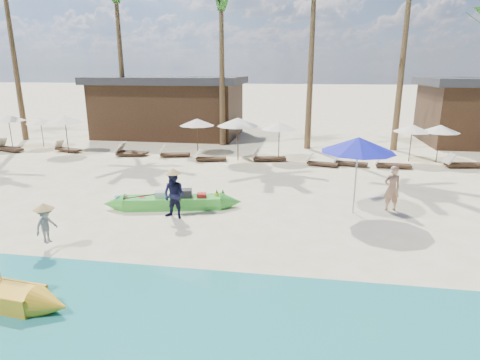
# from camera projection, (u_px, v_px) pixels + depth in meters

# --- Properties ---
(ground) EXTENTS (240.00, 240.00, 0.00)m
(ground) POSITION_uv_depth(u_px,v_px,m) (237.00, 232.00, 12.40)
(ground) COLOR #FFE8BC
(ground) RESTS_ON ground
(wet_sand_strip) EXTENTS (240.00, 4.50, 0.01)m
(wet_sand_strip) POSITION_uv_depth(u_px,v_px,m) (194.00, 334.00, 7.65)
(wet_sand_strip) COLOR tan
(wet_sand_strip) RESTS_ON ground
(green_canoe) EXTENTS (5.50, 1.52, 0.71)m
(green_canoe) POSITION_uv_depth(u_px,v_px,m) (173.00, 202.00, 14.48)
(green_canoe) COLOR green
(green_canoe) RESTS_ON ground
(tourist) EXTENTS (0.68, 0.53, 1.64)m
(tourist) POSITION_uv_depth(u_px,v_px,m) (392.00, 188.00, 14.11)
(tourist) COLOR tan
(tourist) RESTS_ON ground
(vendor_green) EXTENTS (0.92, 0.80, 1.61)m
(vendor_green) POSITION_uv_depth(u_px,v_px,m) (174.00, 195.00, 13.39)
(vendor_green) COLOR #131535
(vendor_green) RESTS_ON ground
(vendor_yellow) EXTENTS (0.55, 0.75, 1.05)m
(vendor_yellow) POSITION_uv_depth(u_px,v_px,m) (46.00, 225.00, 11.11)
(vendor_yellow) COLOR gray
(vendor_yellow) RESTS_ON ground
(blue_umbrella) EXTENTS (2.50, 2.50, 2.69)m
(blue_umbrella) POSITION_uv_depth(u_px,v_px,m) (358.00, 145.00, 13.41)
(blue_umbrella) COLOR #99999E
(blue_umbrella) RESTS_ON ground
(resort_parasol_1) EXTENTS (2.02, 2.02, 2.08)m
(resort_parasol_1) POSITION_uv_depth(u_px,v_px,m) (8.00, 118.00, 25.26)
(resort_parasol_1) COLOR #392317
(resort_parasol_1) RESTS_ON ground
(lounger_1_right) EXTENTS (1.92, 0.70, 0.64)m
(lounger_1_right) POSITION_uv_depth(u_px,v_px,m) (3.00, 147.00, 24.68)
(lounger_1_right) COLOR #392317
(lounger_1_right) RESTS_ON ground
(resort_parasol_2) EXTENTS (1.79, 1.79, 1.84)m
(resort_parasol_2) POSITION_uv_depth(u_px,v_px,m) (41.00, 121.00, 25.51)
(resort_parasol_2) COLOR #392317
(resort_parasol_2) RESTS_ON ground
(lounger_2_left) EXTENTS (2.04, 1.23, 0.66)m
(lounger_2_left) POSITION_uv_depth(u_px,v_px,m) (8.00, 148.00, 24.45)
(lounger_2_left) COLOR #392317
(lounger_2_left) RESTS_ON ground
(resort_parasol_3) EXTENTS (2.18, 2.18, 2.25)m
(resort_parasol_3) POSITION_uv_depth(u_px,v_px,m) (65.00, 119.00, 23.41)
(resort_parasol_3) COLOR #392317
(resort_parasol_3) RESTS_ON ground
(lounger_3_left) EXTENTS (1.88, 1.05, 0.61)m
(lounger_3_left) POSITION_uv_depth(u_px,v_px,m) (67.00, 148.00, 24.28)
(lounger_3_left) COLOR #392317
(lounger_3_left) RESTS_ON ground
(lounger_3_right) EXTENTS (1.92, 0.82, 0.63)m
(lounger_3_right) POSITION_uv_depth(u_px,v_px,m) (131.00, 151.00, 23.43)
(lounger_3_right) COLOR #392317
(lounger_3_right) RESTS_ON ground
(resort_parasol_4) EXTENTS (2.03, 2.03, 2.09)m
(resort_parasol_4) POSITION_uv_depth(u_px,v_px,m) (197.00, 122.00, 23.21)
(resort_parasol_4) COLOR #392317
(resort_parasol_4) RESTS_ON ground
(lounger_4_left) EXTENTS (1.73, 0.74, 0.57)m
(lounger_4_left) POSITION_uv_depth(u_px,v_px,m) (128.00, 153.00, 23.06)
(lounger_4_left) COLOR #392317
(lounger_4_left) RESTS_ON ground
(lounger_4_right) EXTENTS (1.85, 0.98, 0.60)m
(lounger_4_right) POSITION_uv_depth(u_px,v_px,m) (173.00, 154.00, 22.86)
(lounger_4_right) COLOR #392317
(lounger_4_right) RESTS_ON ground
(resort_parasol_5) EXTENTS (2.27, 2.27, 2.34)m
(resort_parasol_5) POSITION_uv_depth(u_px,v_px,m) (238.00, 122.00, 21.52)
(resort_parasol_5) COLOR #392317
(resort_parasol_5) RESTS_ON ground
(lounger_5_left) EXTENTS (1.81, 0.95, 0.59)m
(lounger_5_left) POSITION_uv_depth(u_px,v_px,m) (209.00, 158.00, 21.80)
(lounger_5_left) COLOR #392317
(lounger_5_left) RESTS_ON ground
(resort_parasol_6) EXTENTS (2.01, 2.01, 2.07)m
(resort_parasol_6) POSITION_uv_depth(u_px,v_px,m) (279.00, 126.00, 21.89)
(resort_parasol_6) COLOR #392317
(resort_parasol_6) RESTS_ON ground
(lounger_6_left) EXTENTS (1.94, 0.92, 0.63)m
(lounger_6_left) POSITION_uv_depth(u_px,v_px,m) (267.00, 157.00, 21.81)
(lounger_6_left) COLOR #392317
(lounger_6_left) RESTS_ON ground
(lounger_6_right) EXTENTS (1.70, 0.86, 0.55)m
(lounger_6_right) POSITION_uv_depth(u_px,v_px,m) (320.00, 163.00, 20.76)
(lounger_6_right) COLOR #392317
(lounger_6_right) RESTS_ON ground
(resort_parasol_7) EXTENTS (1.96, 1.96, 2.01)m
(resort_parasol_7) POSITION_uv_depth(u_px,v_px,m) (412.00, 128.00, 21.32)
(resort_parasol_7) COLOR #392317
(resort_parasol_7) RESTS_ON ground
(lounger_7_left) EXTENTS (1.78, 0.84, 0.58)m
(lounger_7_left) POSITION_uv_depth(u_px,v_px,m) (349.00, 162.00, 20.77)
(lounger_7_left) COLOR #392317
(lounger_7_left) RESTS_ON ground
(lounger_7_right) EXTENTS (1.82, 0.64, 0.61)m
(lounger_7_right) POSITION_uv_depth(u_px,v_px,m) (391.00, 164.00, 20.34)
(lounger_7_right) COLOR #392317
(lounger_7_right) RESTS_ON ground
(resort_parasol_8) EXTENTS (1.96, 1.96, 2.02)m
(resort_parasol_8) POSITION_uv_depth(u_px,v_px,m) (440.00, 129.00, 21.12)
(resort_parasol_8) COLOR #392317
(resort_parasol_8) RESTS_ON ground
(lounger_8_left) EXTENTS (2.00, 0.90, 0.66)m
(lounger_8_left) POSITION_uv_depth(u_px,v_px,m) (462.00, 164.00, 20.38)
(lounger_8_left) COLOR #392317
(lounger_8_left) RESTS_ON ground
(palm_3) EXTENTS (2.08, 2.08, 10.52)m
(palm_3) POSITION_uv_depth(u_px,v_px,m) (221.00, 5.00, 24.17)
(palm_3) COLOR brown
(palm_3) RESTS_ON ground
(pavilion_west) EXTENTS (10.80, 6.60, 4.30)m
(pavilion_west) POSITION_uv_depth(u_px,v_px,m) (170.00, 106.00, 29.67)
(pavilion_west) COLOR #392317
(pavilion_west) RESTS_ON ground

